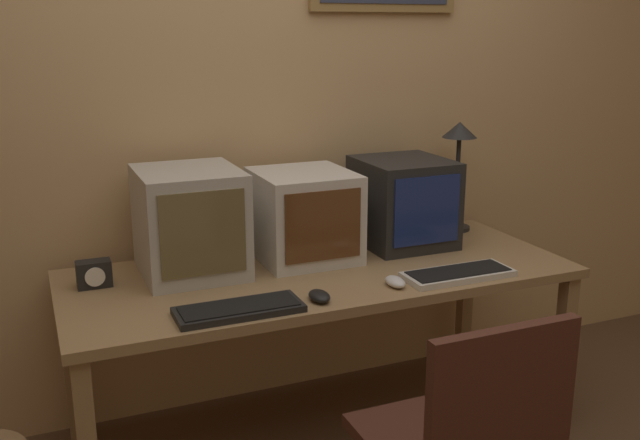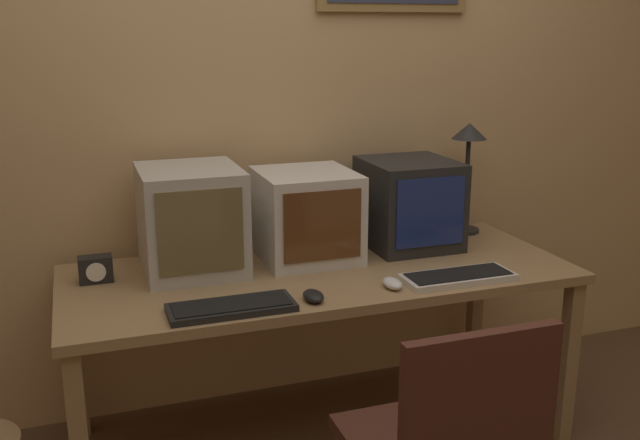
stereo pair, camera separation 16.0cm
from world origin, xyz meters
The scene contains 11 objects.
wall_back centered at (0.00, 1.24, 1.31)m, with size 8.00×0.08×2.60m.
desk centered at (0.00, 0.77, 0.64)m, with size 1.89×0.78×0.71m.
monitor_left centered at (-0.45, 0.93, 0.90)m, with size 0.36×0.41×0.39m.
monitor_center centered at (0.00, 0.93, 0.88)m, with size 0.36×0.39×0.35m.
monitor_right centered at (0.45, 0.95, 0.88)m, with size 0.35×0.39×0.36m.
keyboard_main centered at (-0.40, 0.48, 0.72)m, with size 0.41×0.16×0.03m.
keyboard_side centered at (0.43, 0.50, 0.72)m, with size 0.41×0.16×0.03m.
mouse_near_keyboard centered at (-0.12, 0.48, 0.72)m, with size 0.07×0.10×0.03m.
mouse_far_corner centered at (0.17, 0.50, 0.72)m, with size 0.06×0.10×0.04m.
desk_clock centered at (-0.80, 0.91, 0.75)m, with size 0.12×0.07×0.09m.
desk_lamp centered at (0.78, 1.05, 1.08)m, with size 0.15×0.15×0.49m.
Camera 2 is at (-0.84, -1.63, 1.59)m, focal length 40.00 mm.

